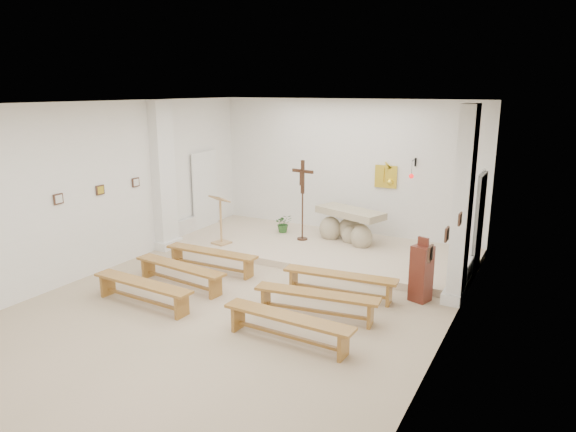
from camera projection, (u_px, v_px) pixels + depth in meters
The scene contains 29 objects.
ground at pixel (238, 304), 9.14m from camera, with size 7.00×10.00×0.00m, color tan.
wall_left at pixel (92, 190), 10.32m from camera, with size 0.02×10.00×3.50m, color white.
wall_right at pixel (446, 236), 7.11m from camera, with size 0.02×10.00×3.50m, color white.
wall_back at pixel (346, 169), 12.98m from camera, with size 7.00×0.02×3.50m, color white.
ceiling at pixel (233, 104), 8.30m from camera, with size 7.00×10.00×0.02m, color silver.
sanctuary_platform at pixel (321, 248), 12.11m from camera, with size 6.98×3.00×0.15m, color #C6B398.
pilaster_left at pixel (164, 176), 11.97m from camera, with size 0.26×0.55×3.50m, color white.
pilaster_right at pixel (463, 207), 8.88m from camera, with size 0.26×0.55×3.50m, color white.
gold_wall_relief at pixel (386, 177), 12.50m from camera, with size 0.55×0.04×0.55m, color yellow.
sanctuary_lamp at pixel (412, 174), 11.92m from camera, with size 0.11×0.36×0.44m.
station_frame_left_front at pixel (58, 199), 9.63m from camera, with size 0.03×0.20×0.20m, color #442A1E.
station_frame_left_mid at pixel (100, 190), 10.49m from camera, with size 0.03×0.20×0.20m, color #442A1E.
station_frame_left_rear at pixel (136, 182), 11.34m from camera, with size 0.03×0.20×0.20m, color #442A1E.
station_frame_right_front at pixel (430, 254), 6.44m from camera, with size 0.03×0.20×0.20m, color #442A1E.
station_frame_right_mid at pixel (447, 234), 7.30m from camera, with size 0.03×0.20×0.20m, color #442A1E.
station_frame_right_rear at pixel (460, 219), 8.15m from camera, with size 0.03×0.20×0.20m, color #442A1E.
radiator_left at pixel (184, 230), 12.96m from camera, with size 0.10×0.85×0.52m, color silver.
radiator_right at pixel (466, 275), 9.80m from camera, with size 0.10×0.85×0.52m, color silver.
altar at pixel (349, 228), 12.32m from camera, with size 1.82×1.18×0.87m.
lectern at pixel (220, 219), 12.06m from camera, with size 0.49×0.43×1.20m.
crucifix_stand at pixel (302, 194), 12.26m from camera, with size 0.59×0.26×1.95m.
potted_plant at pixel (283, 223), 13.11m from camera, with size 0.43×0.37×0.48m, color #295722.
donation_pedestal at pixel (421, 273), 9.18m from camera, with size 0.40×0.40×1.19m.
bench_left_front at pixel (211, 256), 10.73m from camera, with size 2.12×0.37×0.45m.
bench_right_front at pixel (340, 279), 9.40m from camera, with size 2.14×0.54×0.45m.
bench_left_second at pixel (180, 270), 9.87m from camera, with size 2.14×0.57×0.45m.
bench_right_second at pixel (316, 299), 8.53m from camera, with size 2.14×0.62×0.45m.
bench_left_third at pixel (142, 288), 9.01m from camera, with size 2.13×0.45×0.45m.
bench_right_third at pixel (288, 322), 7.67m from camera, with size 2.13×0.41×0.45m.
Camera 1 is at (4.80, -7.06, 3.73)m, focal length 32.00 mm.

